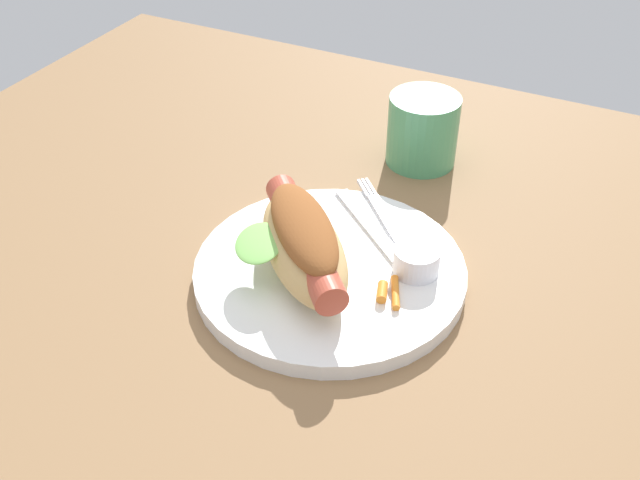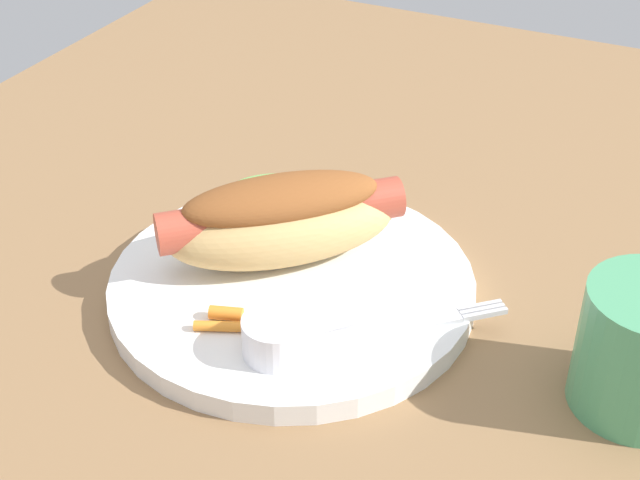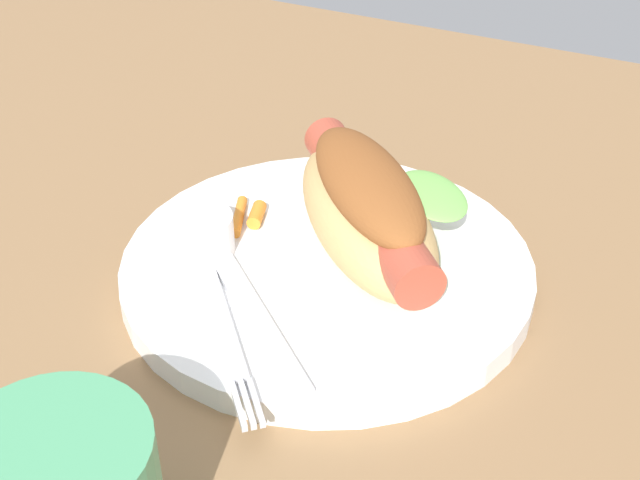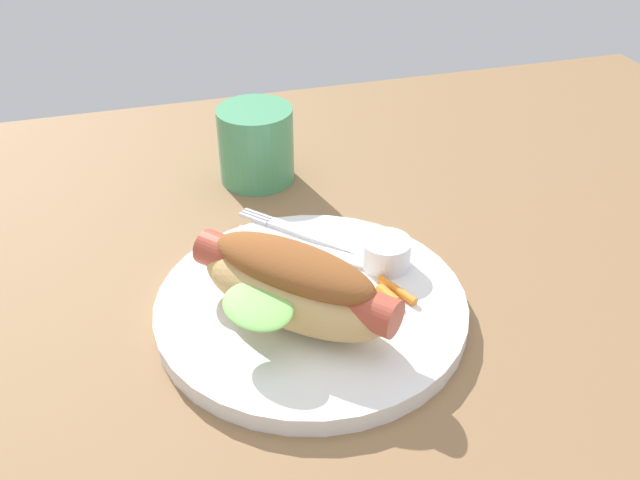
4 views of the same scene
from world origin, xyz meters
TOP-DOWN VIEW (x-y plane):
  - ground_plane at (0.00, 0.00)cm, footprint 120.00×90.00cm
  - plate at (-3.12, -1.47)cm, footprint 25.62×25.62cm
  - hot_dog at (-5.01, -3.19)cm, footprint 16.05×16.64cm
  - sauce_ramekin at (4.36, 1.32)cm, footprint 4.32×4.32cm
  - fork at (-0.95, 7.22)cm, footprint 10.79×11.66cm
  - knife at (-1.42, 5.06)cm, footprint 12.54×10.83cm
  - carrot_garnish at (3.41, -2.95)cm, footprint 2.97×4.02cm

SIDE VIEW (x-z plane):
  - ground_plane at x=0.00cm, z-range -1.80..0.00cm
  - plate at x=-3.12cm, z-range 0.00..1.60cm
  - knife at x=-1.42cm, z-range 1.60..1.96cm
  - fork at x=-0.95cm, z-range 1.60..2.00cm
  - carrot_garnish at x=3.41cm, z-range 1.54..2.47cm
  - sauce_ramekin at x=4.36cm, z-range 1.60..4.16cm
  - hot_dog at x=-5.01cm, z-range 1.72..8.15cm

